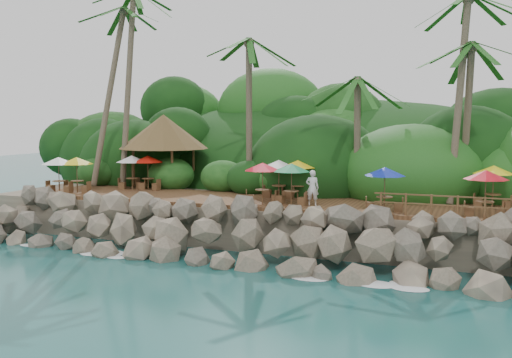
% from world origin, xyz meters
% --- Properties ---
extents(ground, '(140.00, 140.00, 0.00)m').
position_xyz_m(ground, '(0.00, 0.00, 0.00)').
color(ground, '#19514F').
rests_on(ground, ground).
extents(land_base, '(32.00, 25.20, 2.10)m').
position_xyz_m(land_base, '(0.00, 16.00, 1.05)').
color(land_base, gray).
rests_on(land_base, ground).
extents(jungle_hill, '(44.80, 28.00, 15.40)m').
position_xyz_m(jungle_hill, '(0.00, 23.50, 0.00)').
color(jungle_hill, '#143811').
rests_on(jungle_hill, ground).
extents(seawall, '(29.00, 4.00, 2.30)m').
position_xyz_m(seawall, '(0.00, 2.00, 1.15)').
color(seawall, gray).
rests_on(seawall, ground).
extents(terrace, '(26.00, 5.00, 0.20)m').
position_xyz_m(terrace, '(0.00, 6.00, 2.20)').
color(terrace, brown).
rests_on(terrace, land_base).
extents(jungle_foliage, '(44.00, 16.00, 12.00)m').
position_xyz_m(jungle_foliage, '(0.00, 15.00, 0.00)').
color(jungle_foliage, '#143811').
rests_on(jungle_foliage, ground).
extents(foam_line, '(25.20, 0.80, 0.06)m').
position_xyz_m(foam_line, '(0.00, 0.30, 0.03)').
color(foam_line, white).
rests_on(foam_line, ground).
extents(palms, '(27.35, 6.93, 13.74)m').
position_xyz_m(palms, '(0.55, 8.57, 11.92)').
color(palms, brown).
rests_on(palms, ground).
extents(palapa, '(5.71, 5.71, 4.60)m').
position_xyz_m(palapa, '(-7.88, 9.76, 5.79)').
color(palapa, brown).
rests_on(palapa, ground).
extents(dining_clusters, '(25.53, 5.13, 2.09)m').
position_xyz_m(dining_clusters, '(-0.24, 5.83, 4.03)').
color(dining_clusters, brown).
rests_on(dining_clusters, terrace).
extents(railing, '(6.10, 0.10, 1.00)m').
position_xyz_m(railing, '(9.80, 3.65, 2.91)').
color(railing, brown).
rests_on(railing, terrace).
extents(waiter, '(0.73, 0.56, 1.79)m').
position_xyz_m(waiter, '(3.45, 4.89, 3.20)').
color(waiter, silver).
rests_on(waiter, terrace).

